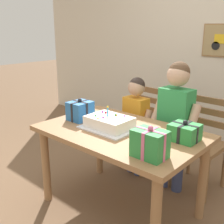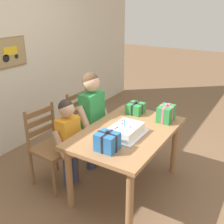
{
  "view_description": "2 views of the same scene",
  "coord_description": "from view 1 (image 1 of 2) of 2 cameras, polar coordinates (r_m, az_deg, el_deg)",
  "views": [
    {
      "loc": [
        1.37,
        -1.64,
        1.53
      ],
      "look_at": [
        -0.14,
        0.05,
        0.85
      ],
      "focal_mm": 45.01,
      "sensor_mm": 36.0,
      "label": 1
    },
    {
      "loc": [
        -2.32,
        -1.23,
        2.01
      ],
      "look_at": [
        -0.1,
        0.13,
        0.95
      ],
      "focal_mm": 43.94,
      "sensor_mm": 36.0,
      "label": 2
    }
  ],
  "objects": [
    {
      "name": "ground_plane",
      "position": [
        2.63,
        1.61,
        -18.8
      ],
      "size": [
        20.0,
        20.0,
        0.0
      ],
      "primitive_type": "plane",
      "color": "brown"
    },
    {
      "name": "back_wall",
      "position": [
        3.77,
        20.81,
        12.26
      ],
      "size": [
        6.4,
        0.11,
        2.6
      ],
      "color": "beige",
      "rests_on": "ground"
    },
    {
      "name": "dining_table",
      "position": [
        2.32,
        1.73,
        -6.16
      ],
      "size": [
        1.32,
        0.85,
        0.73
      ],
      "color": "#9E7047",
      "rests_on": "ground"
    },
    {
      "name": "birthday_cake",
      "position": [
        2.31,
        -0.53,
        -2.25
      ],
      "size": [
        0.44,
        0.34,
        0.19
      ],
      "color": "silver",
      "rests_on": "dining_table"
    },
    {
      "name": "gift_box_red_large",
      "position": [
        2.53,
        -6.48,
        0.26
      ],
      "size": [
        0.18,
        0.2,
        0.2
      ],
      "color": "#286BB7",
      "rests_on": "dining_table"
    },
    {
      "name": "gift_box_beside_cake",
      "position": [
        1.81,
        7.69,
        -6.4
      ],
      "size": [
        0.22,
        0.16,
        0.22
      ],
      "color": "#2D8E42",
      "rests_on": "dining_table"
    },
    {
      "name": "gift_box_corner_small",
      "position": [
        2.14,
        14.52,
        -4.0
      ],
      "size": [
        0.21,
        0.19,
        0.16
      ],
      "color": "#2D8E42",
      "rests_on": "dining_table"
    },
    {
      "name": "chair_left",
      "position": [
        3.17,
        6.33,
        -2.88
      ],
      "size": [
        0.46,
        0.46,
        0.92
      ],
      "color": "brown",
      "rests_on": "ground"
    },
    {
      "name": "chair_right",
      "position": [
        2.86,
        17.7,
        -5.87
      ],
      "size": [
        0.44,
        0.44,
        0.92
      ],
      "color": "brown",
      "rests_on": "ground"
    },
    {
      "name": "child_older",
      "position": [
        2.64,
        12.77,
        -0.6
      ],
      "size": [
        0.46,
        0.26,
        1.25
      ],
      "color": "#38426B",
      "rests_on": "ground"
    },
    {
      "name": "child_younger",
      "position": [
        2.91,
        4.81,
        -1.06
      ],
      "size": [
        0.39,
        0.23,
        1.05
      ],
      "color": "#38426B",
      "rests_on": "ground"
    }
  ]
}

